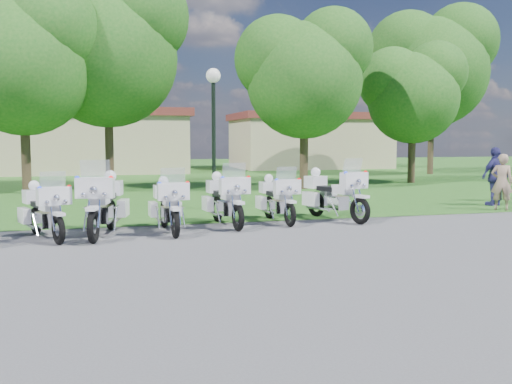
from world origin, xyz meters
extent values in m
plane|color=#505054|center=(0.00, 0.00, 0.00)|extent=(100.00, 100.00, 0.00)
cube|color=#2B5E1D|center=(0.00, 27.00, 0.00)|extent=(100.00, 48.00, 0.01)
torus|color=black|center=(-5.08, 0.94, 0.31)|extent=(0.34, 0.62, 0.62)
torus|color=black|center=(-5.67, 2.41, 0.31)|extent=(0.34, 0.62, 0.62)
cube|color=white|center=(-5.07, 0.93, 0.63)|extent=(0.31, 0.44, 0.07)
cube|color=white|center=(-5.15, 1.14, 0.98)|extent=(0.70, 0.46, 0.37)
cube|color=silver|center=(-5.18, 1.19, 1.30)|extent=(0.52, 0.30, 0.35)
sphere|color=red|center=(-4.86, 1.20, 1.15)|extent=(0.08, 0.08, 0.08)
sphere|color=#1426E5|center=(-5.41, 0.98, 1.15)|extent=(0.08, 0.08, 0.08)
cube|color=silver|center=(-5.38, 1.69, 0.42)|extent=(0.49, 0.60, 0.32)
cube|color=white|center=(-5.29, 1.49, 0.74)|extent=(0.46, 0.56, 0.20)
cube|color=black|center=(-5.48, 1.95, 0.72)|extent=(0.51, 0.65, 0.11)
cube|color=white|center=(-5.35, 2.38, 0.46)|extent=(0.34, 0.51, 0.33)
cube|color=white|center=(-5.87, 2.18, 0.46)|extent=(0.34, 0.51, 0.33)
cube|color=white|center=(-5.68, 2.44, 0.85)|extent=(0.55, 0.51, 0.30)
sphere|color=white|center=(-5.68, 2.44, 1.10)|extent=(0.24, 0.24, 0.24)
torus|color=black|center=(-4.40, 0.89, 0.35)|extent=(0.28, 0.73, 0.72)
torus|color=black|center=(-4.02, 2.67, 0.35)|extent=(0.28, 0.73, 0.72)
cube|color=white|center=(-4.40, 0.87, 0.73)|extent=(0.29, 0.50, 0.08)
cube|color=white|center=(-4.34, 1.13, 1.13)|extent=(0.81, 0.41, 0.43)
cube|color=silver|center=(-4.33, 1.19, 1.50)|extent=(0.61, 0.25, 0.40)
sphere|color=red|center=(-4.02, 1.00, 1.33)|extent=(0.10, 0.10, 0.10)
sphere|color=#1426E5|center=(-4.69, 1.14, 1.33)|extent=(0.10, 0.10, 0.10)
cube|color=silver|center=(-4.20, 1.80, 0.48)|extent=(0.48, 0.66, 0.36)
cube|color=white|center=(-4.26, 1.55, 0.86)|extent=(0.45, 0.62, 0.24)
cube|color=black|center=(-4.14, 2.12, 0.84)|extent=(0.49, 0.73, 0.13)
cube|color=white|center=(-3.74, 2.45, 0.54)|extent=(0.30, 0.59, 0.39)
cube|color=white|center=(-4.37, 2.58, 0.54)|extent=(0.30, 0.59, 0.39)
cube|color=white|center=(-4.02, 2.70, 0.99)|extent=(0.59, 0.53, 0.34)
sphere|color=white|center=(-4.02, 2.70, 1.27)|extent=(0.28, 0.28, 0.28)
torus|color=black|center=(-2.70, 1.08, 0.31)|extent=(0.15, 0.64, 0.64)
torus|color=black|center=(-2.78, 2.70, 0.31)|extent=(0.15, 0.64, 0.64)
cube|color=white|center=(-2.70, 1.06, 0.65)|extent=(0.19, 0.43, 0.07)
cube|color=white|center=(-2.71, 1.30, 1.00)|extent=(0.69, 0.26, 0.38)
cube|color=silver|center=(-2.71, 1.36, 1.33)|extent=(0.54, 0.14, 0.36)
sphere|color=red|center=(-2.40, 1.26, 1.18)|extent=(0.09, 0.09, 0.09)
sphere|color=#1426E5|center=(-3.01, 1.23, 1.18)|extent=(0.09, 0.09, 0.09)
cube|color=silver|center=(-2.74, 1.91, 0.43)|extent=(0.35, 0.55, 0.32)
cube|color=white|center=(-2.73, 1.68, 0.76)|extent=(0.33, 0.51, 0.21)
cube|color=black|center=(-2.75, 2.19, 0.74)|extent=(0.35, 0.60, 0.11)
cube|color=white|center=(-2.48, 2.57, 0.48)|extent=(0.19, 0.50, 0.34)
cube|color=white|center=(-3.05, 2.54, 0.48)|extent=(0.19, 0.50, 0.34)
cube|color=white|center=(-2.78, 2.73, 0.88)|extent=(0.47, 0.40, 0.30)
sphere|color=white|center=(-2.78, 2.73, 1.12)|extent=(0.25, 0.25, 0.25)
torus|color=black|center=(-1.18, 1.67, 0.33)|extent=(0.19, 0.68, 0.67)
torus|color=black|center=(-1.34, 3.35, 0.33)|extent=(0.19, 0.68, 0.67)
cube|color=white|center=(-1.18, 1.65, 0.68)|extent=(0.22, 0.45, 0.07)
cube|color=white|center=(-1.20, 1.89, 1.04)|extent=(0.74, 0.31, 0.40)
cube|color=silver|center=(-1.20, 1.95, 1.39)|extent=(0.57, 0.17, 0.37)
sphere|color=red|center=(-0.88, 1.87, 1.23)|extent=(0.09, 0.09, 0.09)
sphere|color=#1426E5|center=(-1.51, 1.81, 1.23)|extent=(0.09, 0.09, 0.09)
cube|color=silver|center=(-1.26, 2.53, 0.45)|extent=(0.39, 0.59, 0.34)
cube|color=white|center=(-1.24, 2.29, 0.80)|extent=(0.37, 0.54, 0.22)
cube|color=black|center=(-1.29, 2.83, 0.78)|extent=(0.40, 0.65, 0.12)
cube|color=white|center=(-1.03, 3.23, 0.50)|extent=(0.23, 0.53, 0.36)
cube|color=white|center=(-1.62, 3.17, 0.50)|extent=(0.23, 0.53, 0.36)
cube|color=white|center=(-1.34, 3.38, 0.91)|extent=(0.51, 0.44, 0.32)
sphere|color=white|center=(-1.34, 3.38, 1.17)|extent=(0.26, 0.26, 0.26)
torus|color=black|center=(0.21, 2.00, 0.30)|extent=(0.15, 0.62, 0.61)
torus|color=black|center=(0.12, 3.56, 0.30)|extent=(0.15, 0.62, 0.61)
cube|color=white|center=(0.21, 1.98, 0.62)|extent=(0.19, 0.41, 0.06)
cube|color=white|center=(0.20, 2.21, 0.96)|extent=(0.67, 0.26, 0.37)
cube|color=silver|center=(0.19, 2.27, 1.28)|extent=(0.52, 0.14, 0.34)
sphere|color=red|center=(0.49, 2.17, 1.14)|extent=(0.08, 0.08, 0.08)
sphere|color=#1426E5|center=(-0.10, 2.14, 1.14)|extent=(0.08, 0.08, 0.08)
cube|color=silver|center=(0.16, 2.80, 0.41)|extent=(0.34, 0.53, 0.31)
cube|color=white|center=(0.18, 2.58, 0.73)|extent=(0.32, 0.49, 0.20)
cube|color=black|center=(0.15, 3.07, 0.72)|extent=(0.34, 0.58, 0.11)
cube|color=white|center=(0.40, 3.44, 0.46)|extent=(0.19, 0.49, 0.33)
cube|color=white|center=(-0.14, 3.41, 0.46)|extent=(0.19, 0.49, 0.33)
cube|color=white|center=(0.12, 3.59, 0.84)|extent=(0.46, 0.39, 0.29)
sphere|color=white|center=(0.12, 3.59, 1.08)|extent=(0.24, 0.24, 0.24)
torus|color=black|center=(2.04, 1.96, 0.34)|extent=(0.34, 0.70, 0.70)
torus|color=black|center=(1.51, 3.64, 0.34)|extent=(0.34, 0.70, 0.70)
cube|color=white|center=(2.05, 1.94, 0.71)|extent=(0.32, 0.49, 0.07)
cube|color=white|center=(1.97, 2.19, 1.09)|extent=(0.79, 0.46, 0.42)
cube|color=silver|center=(1.95, 2.25, 1.45)|extent=(0.59, 0.30, 0.39)
sphere|color=red|center=(2.30, 2.23, 1.29)|extent=(0.09, 0.09, 0.09)
sphere|color=#1426E5|center=(1.67, 2.03, 1.29)|extent=(0.09, 0.09, 0.09)
cube|color=silver|center=(1.77, 2.82, 0.47)|extent=(0.51, 0.66, 0.35)
cube|color=white|center=(1.84, 2.58, 0.83)|extent=(0.48, 0.62, 0.23)
cube|color=black|center=(1.67, 3.12, 0.81)|extent=(0.53, 0.72, 0.12)
cube|color=white|center=(1.85, 3.59, 0.52)|extent=(0.34, 0.57, 0.37)
cube|color=white|center=(1.26, 3.40, 0.52)|extent=(0.34, 0.57, 0.37)
cube|color=white|center=(1.50, 3.67, 0.96)|extent=(0.60, 0.55, 0.33)
sphere|color=white|center=(1.50, 3.67, 1.23)|extent=(0.27, 0.27, 0.27)
cylinder|color=black|center=(-0.93, 5.96, 1.94)|extent=(0.12, 0.12, 3.88)
sphere|color=white|center=(-0.93, 5.96, 4.04)|extent=(0.44, 0.44, 0.44)
cylinder|color=#38281C|center=(-7.11, 12.88, 1.79)|extent=(0.36, 0.36, 3.58)
sphere|color=#195919|center=(-7.11, 12.88, 4.88)|extent=(5.20, 5.20, 5.20)
sphere|color=#195919|center=(-5.90, 12.56, 6.34)|extent=(3.58, 3.58, 3.58)
cylinder|color=#38281C|center=(-3.91, 14.69, 2.08)|extent=(0.36, 0.36, 4.16)
sphere|color=#195919|center=(-3.91, 14.69, 5.67)|extent=(6.05, 6.05, 6.05)
sphere|color=#195919|center=(-5.24, 15.16, 6.80)|extent=(4.54, 4.54, 4.54)
sphere|color=#195919|center=(-2.50, 14.31, 7.37)|extent=(4.16, 4.16, 4.16)
cylinder|color=#38281C|center=(4.18, 12.13, 1.70)|extent=(0.36, 0.36, 3.39)
sphere|color=#195919|center=(4.18, 12.13, 4.63)|extent=(4.94, 4.94, 4.94)
sphere|color=#195919|center=(3.10, 12.51, 5.55)|extent=(3.70, 3.70, 3.70)
sphere|color=#195919|center=(5.34, 11.82, 6.02)|extent=(3.39, 3.39, 3.39)
cylinder|color=#38281C|center=(10.53, 14.12, 1.52)|extent=(0.36, 0.36, 3.04)
sphere|color=#195919|center=(10.53, 14.12, 4.15)|extent=(4.42, 4.42, 4.42)
sphere|color=#195919|center=(9.56, 14.46, 4.98)|extent=(3.32, 3.32, 3.32)
sphere|color=#195919|center=(11.57, 13.84, 5.39)|extent=(3.04, 3.04, 3.04)
cylinder|color=#38281C|center=(15.38, 20.21, 2.28)|extent=(0.36, 0.36, 4.56)
sphere|color=#195919|center=(15.38, 20.21, 6.22)|extent=(6.63, 6.63, 6.63)
sphere|color=#195919|center=(13.92, 20.73, 7.46)|extent=(4.98, 4.98, 4.98)
sphere|color=#195919|center=(16.93, 19.79, 8.09)|extent=(4.56, 4.56, 4.56)
cube|color=#BEB289|center=(-6.00, 28.00, 1.80)|extent=(14.00, 8.00, 3.60)
cube|color=maroon|center=(-6.00, 28.00, 3.85)|extent=(14.56, 8.32, 0.50)
cube|color=#BEB289|center=(11.00, 30.00, 1.80)|extent=(11.00, 7.00, 3.60)
cube|color=maroon|center=(11.00, 30.00, 3.85)|extent=(11.44, 7.28, 0.50)
imported|color=tan|center=(7.40, 3.50, 0.85)|extent=(0.74, 0.68, 1.69)
imported|color=slate|center=(8.93, 5.80, 0.78)|extent=(0.96, 0.92, 1.55)
imported|color=navy|center=(8.00, 4.58, 0.94)|extent=(1.17, 0.66, 1.88)
camera|label=1|loc=(-4.15, -11.10, 2.11)|focal=40.00mm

